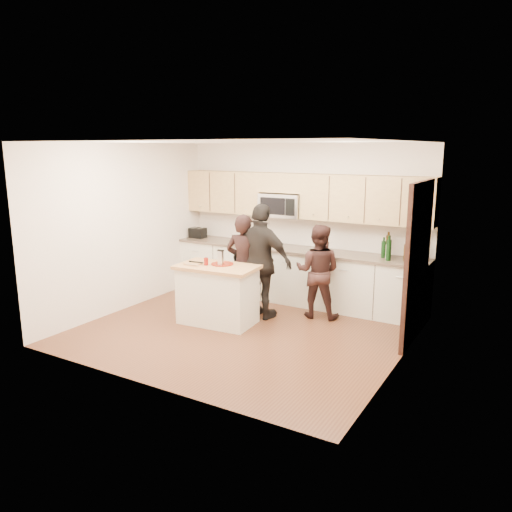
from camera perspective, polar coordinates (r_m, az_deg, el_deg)
The scene contains 21 objects.
floor at distance 7.39m, azimuth -1.47°, elevation -8.52°, with size 4.50×4.50×0.00m, color brown.
room_shell at distance 6.97m, azimuth -1.55°, elevation 4.90°, with size 4.52×4.02×2.71m.
back_cabinetry at distance 8.66m, azimuth 4.41°, elevation -2.15°, with size 4.50×0.66×0.94m.
upper_cabinetry at distance 8.54m, azimuth 5.20°, elevation 6.98°, with size 4.50×0.33×0.75m.
microwave at distance 8.68m, azimuth 3.01°, elevation 5.82°, with size 0.76×0.41×0.40m.
doorway at distance 7.07m, azimuth 18.07°, elevation -0.32°, with size 0.06×1.25×2.20m.
framed_picture at distance 8.14m, azimuth 17.87°, elevation 2.18°, with size 0.30×0.03×0.38m.
dish_towel at distance 8.87m, azimuth -1.61°, elevation 0.42°, with size 0.34×0.60×0.48m.
island at distance 7.59m, azimuth -4.41°, elevation -4.36°, with size 1.25×0.79×0.90m.
red_plate at distance 7.54m, azimuth -3.87°, elevation -0.91°, with size 0.34×0.34×0.02m, color maroon.
box_grater at distance 7.43m, azimuth -4.07°, elevation -0.13°, with size 0.09×0.05×0.23m.
drink_glass at distance 7.50m, azimuth -5.73°, elevation -0.63°, with size 0.06×0.06×0.11m, color maroon.
cutting_board at distance 7.59m, azimuth -7.27°, elevation -0.88°, with size 0.23×0.16×0.02m, color tan.
tongs at distance 7.61m, azimuth -6.87°, elevation -0.69°, with size 0.25×0.03×0.02m, color black.
knife at distance 7.46m, azimuth -7.29°, elevation -1.01°, with size 0.23×0.02×0.01m, color silver.
toaster at distance 9.58m, azimuth -6.68°, elevation 2.65°, with size 0.30×0.20×0.19m.
bottle_cluster at distance 7.96m, azimuth 15.80°, elevation 0.89°, with size 0.51×0.36×0.40m.
orchid at distance 7.88m, azimuth 18.45°, elevation 0.84°, with size 0.23×0.18×0.41m, color #2F722D.
woman_left at distance 7.88m, azimuth -1.42°, elevation -1.04°, with size 0.59×0.39×1.62m, color black.
woman_center at distance 7.83m, azimuth 7.07°, elevation -1.75°, with size 0.72×0.56×1.48m, color #301A18.
woman_right at distance 7.70m, azimuth 0.64°, elevation -0.67°, with size 1.06×0.44×1.80m, color black.
Camera 1 is at (3.65, -5.87, 2.63)m, focal length 35.00 mm.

